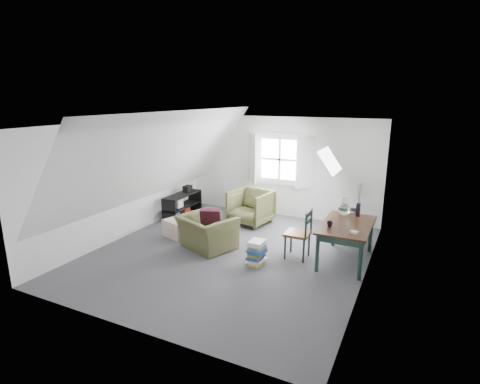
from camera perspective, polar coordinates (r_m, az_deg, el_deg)
The scene contains 24 objects.
floor at distance 7.41m, azimuth -1.50°, elevation -9.31°, with size 5.50×5.50×0.00m, color #4A494E.
ceiling at distance 6.80m, azimuth -1.64°, elevation 10.37°, with size 5.50×5.50×0.00m, color white.
wall_back at distance 9.47m, azimuth 6.14°, elevation 3.80°, with size 5.00×5.00×0.00m, color silver.
wall_front at distance 4.84m, azimuth -16.84°, elevation -7.12°, with size 5.00×5.00×0.00m, color silver.
wall_left at distance 8.42m, azimuth -16.86°, elevation 1.93°, with size 5.50×5.50×0.00m, color silver.
wall_right at distance 6.29m, azimuth 19.11°, elevation -2.34°, with size 5.50×5.50×0.00m, color silver.
slope_left at distance 7.72m, azimuth -11.90°, elevation 5.13°, with size 5.50×5.50×0.00m, color white.
slope_right at distance 6.34m, azimuth 10.97°, elevation 3.20°, with size 5.50×5.50×0.00m, color white.
dormer_window at distance 9.36m, azimuth 6.01°, elevation 4.92°, with size 1.71×0.35×1.30m.
skylight at distance 7.59m, azimuth 13.55°, elevation 4.65°, with size 0.55×0.75×0.04m, color white.
armchair_near at distance 7.68m, azimuth -5.01°, elevation -8.46°, with size 1.03×0.90×0.67m, color #4B4D26.
armchair_far at distance 9.06m, azimuth 1.66°, elevation -4.79°, with size 0.88×0.90×0.82m, color #4B4D26.
throw_pillow at distance 7.59m, azimuth -4.52°, elevation -3.96°, with size 0.41×0.12×0.41m, color #3A0F20.
ottoman at distance 8.33m, azimuth -9.10°, elevation -5.37°, with size 0.56×0.56×0.38m, color #BEA793.
dining_table at distance 7.11m, azimuth 15.94°, elevation -5.43°, with size 0.87×1.45×0.73m.
demijohn at distance 7.49m, azimuth 15.56°, elevation -2.50°, with size 0.24×0.24×0.34m.
vase_twigs at distance 7.55m, azimuth 17.57°, elevation -2.49°, with size 0.08×0.09×0.65m.
cup at distance 6.85m, azimuth 13.48°, elevation -5.19°, with size 0.11×0.11×0.10m, color black.
paper_box at distance 6.63m, azimuth 17.01°, elevation -5.89°, with size 0.13×0.09×0.04m, color white.
dining_chair_far at distance 8.09m, azimuth 16.09°, elevation -4.61°, with size 0.38×0.38×0.81m.
dining_chair_near at distance 7.12m, azimuth 9.07°, elevation -6.21°, with size 0.44×0.44×0.94m.
media_shelf at distance 9.51m, azimuth -8.88°, elevation -2.30°, with size 0.40×1.19×0.61m.
electronics_box at distance 9.64m, azimuth -7.99°, elevation 0.47°, with size 0.16×0.22×0.18m, color black.
magazine_stack at distance 6.85m, azimuth 2.57°, elevation -9.27°, with size 0.34×0.40×0.45m.
Camera 1 is at (3.13, -6.02, 2.97)m, focal length 28.00 mm.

